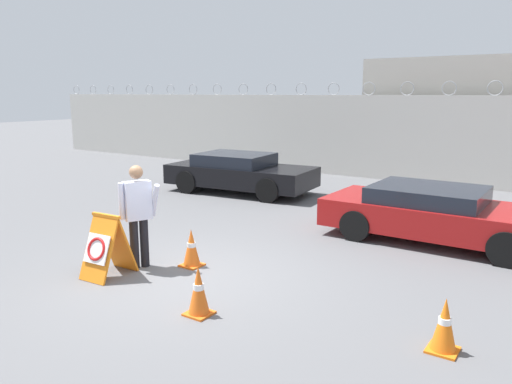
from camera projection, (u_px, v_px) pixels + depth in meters
ground_plane at (188, 277)px, 8.30m from camera, size 90.00×90.00×0.00m
perimeter_wall at (404, 138)px, 17.09m from camera, size 36.00×0.30×3.38m
building_block at (495, 116)px, 19.09m from camera, size 8.32×6.30×4.23m
barricade_sign at (106, 246)px, 8.25m from camera, size 0.61×0.85×1.06m
security_guard at (138, 211)px, 8.58m from camera, size 0.57×0.62×1.81m
traffic_cone_near at (445, 325)px, 5.86m from camera, size 0.35×0.35×0.67m
traffic_cone_mid at (191, 248)px, 8.76m from camera, size 0.35×0.35×0.67m
traffic_cone_far at (199, 291)px, 6.83m from camera, size 0.35×0.35×0.70m
parked_car_front_coupe at (240, 172)px, 15.25m from camera, size 4.63×2.34×1.19m
parked_car_rear_sedan at (436, 213)px, 10.22m from camera, size 4.54×2.03×1.12m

